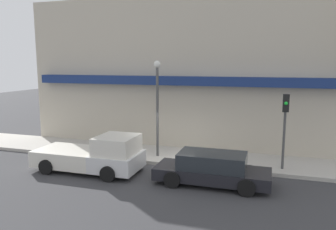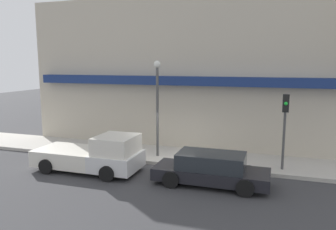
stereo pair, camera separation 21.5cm
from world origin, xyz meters
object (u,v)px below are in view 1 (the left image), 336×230
(street_lamp, at_px, (157,96))
(pickup_truck, at_px, (95,155))
(parked_car, at_px, (212,169))
(fire_hydrant, at_px, (122,151))
(traffic_light, at_px, (285,118))

(street_lamp, bearing_deg, pickup_truck, -127.17)
(parked_car, bearing_deg, fire_hydrant, 156.67)
(parked_car, xyz_separation_m, street_lamp, (-3.41, 2.82, 2.68))
(traffic_light, bearing_deg, parked_car, -139.86)
(pickup_truck, relative_size, fire_hydrant, 8.61)
(pickup_truck, distance_m, fire_hydrant, 2.20)
(pickup_truck, height_order, parked_car, pickup_truck)
(pickup_truck, bearing_deg, traffic_light, 15.72)
(parked_car, height_order, traffic_light, traffic_light)
(fire_hydrant, height_order, street_lamp, street_lamp)
(fire_hydrant, bearing_deg, street_lamp, 20.91)
(traffic_light, bearing_deg, pickup_truck, -163.93)
(pickup_truck, xyz_separation_m, fire_hydrant, (0.38, 2.14, -0.31))
(fire_hydrant, bearing_deg, traffic_light, 2.01)
(pickup_truck, bearing_deg, parked_car, -0.35)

